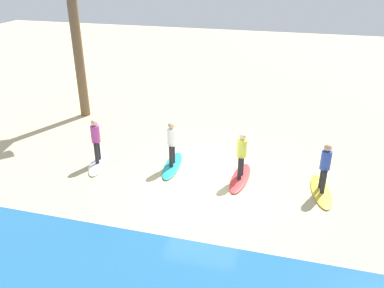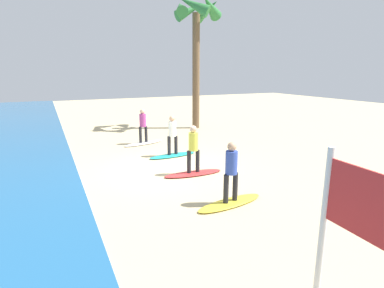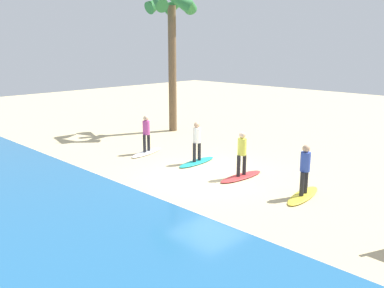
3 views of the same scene
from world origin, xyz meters
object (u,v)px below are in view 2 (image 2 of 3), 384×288
(surfer_teal, at_px, (172,132))
(surfboard_white, at_px, (144,143))
(surfer_white, at_px, (143,123))
(surfboard_teal, at_px, (173,155))
(palm_tree, at_px, (196,23))
(surfboard_yellow, at_px, (230,203))
(surfer_red, at_px, (193,146))
(surfboard_red, at_px, (193,173))
(surfer_yellow, at_px, (231,168))

(surfer_teal, xyz_separation_m, surfboard_white, (2.69, 0.46, -0.99))
(surfer_white, bearing_deg, surfboard_teal, -170.29)
(surfboard_teal, xyz_separation_m, palm_tree, (5.57, -3.82, 6.17))
(surfboard_yellow, distance_m, palm_tree, 13.06)
(surfboard_yellow, relative_size, surfer_red, 1.28)
(surfboard_yellow, xyz_separation_m, surfer_white, (7.83, 0.07, 0.99))
(surfboard_white, bearing_deg, surfboard_red, 77.20)
(surfboard_yellow, distance_m, surfboard_white, 7.83)
(surfboard_yellow, height_order, surfer_white, surfer_white)
(surfer_yellow, relative_size, palm_tree, 0.21)
(surfboard_yellow, distance_m, surfboard_teal, 5.15)
(surfer_yellow, distance_m, surfboard_white, 7.90)
(surfer_yellow, xyz_separation_m, surfboard_red, (2.64, -0.16, -0.99))
(palm_tree, bearing_deg, surfer_red, 153.34)
(surfer_white, bearing_deg, surfboard_red, -177.51)
(surfer_white, height_order, palm_tree, palm_tree)
(surfer_red, distance_m, surfboard_white, 5.29)
(surfboard_yellow, xyz_separation_m, surfer_teal, (5.14, -0.39, 0.99))
(surfboard_white, bearing_deg, surfer_red, 77.20)
(surfboard_white, height_order, surfer_white, surfer_white)
(surfer_red, xyz_separation_m, surfboard_white, (5.20, 0.23, -0.99))
(surfboard_red, distance_m, surfer_white, 5.29)
(surfboard_red, xyz_separation_m, surfer_red, (0.00, 0.00, 0.99))
(surfboard_white, relative_size, surfer_white, 1.28)
(surfer_red, height_order, surfer_white, same)
(surfer_red, distance_m, surfer_white, 5.20)
(surfer_yellow, xyz_separation_m, surfboard_white, (7.83, 0.07, -0.99))
(surfboard_red, distance_m, palm_tree, 10.94)
(surfboard_yellow, xyz_separation_m, palm_tree, (10.71, -4.21, 6.17))
(surfer_teal, relative_size, palm_tree, 0.21)
(surfboard_red, relative_size, surfer_white, 1.28)
(palm_tree, bearing_deg, surfboard_red, 153.34)
(surfboard_yellow, xyz_separation_m, surfboard_white, (7.83, 0.07, 0.00))
(surfboard_teal, bearing_deg, surfboard_red, 79.88)
(surfboard_yellow, relative_size, palm_tree, 0.27)
(surfer_yellow, xyz_separation_m, surfer_white, (7.83, 0.07, 0.00))
(surfer_yellow, distance_m, surfer_white, 7.83)
(surfboard_white, bearing_deg, surfer_yellow, 75.21)
(surfboard_red, relative_size, palm_tree, 0.27)
(surfer_white, bearing_deg, surfboard_white, 0.00)
(surfboard_teal, bearing_deg, surfboard_yellow, 80.88)
(surfboard_yellow, height_order, surfer_red, surfer_red)
(surfboard_red, bearing_deg, surfer_red, 0.00)
(surfboard_teal, height_order, palm_tree, palm_tree)
(surfboard_yellow, height_order, surfboard_red, same)
(surfer_yellow, bearing_deg, surfboard_teal, -4.37)
(surfboard_red, xyz_separation_m, surfer_teal, (2.50, -0.24, 0.99))
(surfer_white, bearing_deg, surfer_teal, -170.29)
(surfer_red, distance_m, surfboard_teal, 2.70)
(surfer_yellow, xyz_separation_m, palm_tree, (10.71, -4.21, 5.18))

